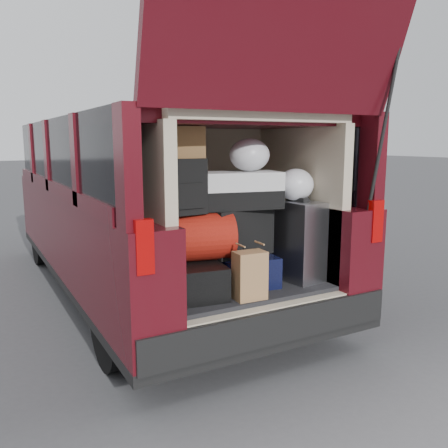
{
  "coord_description": "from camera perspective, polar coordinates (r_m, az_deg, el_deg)",
  "views": [
    {
      "loc": [
        -1.68,
        -2.71,
        1.58
      ],
      "look_at": [
        -0.07,
        0.2,
        1.0
      ],
      "focal_mm": 38.0,
      "sensor_mm": 36.0,
      "label": 1
    }
  ],
  "objects": [
    {
      "name": "kraft_bag",
      "position": [
        3.13,
        3.11,
        -6.2
      ],
      "size": [
        0.21,
        0.14,
        0.32
      ],
      "primitive_type": "cube",
      "rotation": [
        0.0,
        0.0,
        -0.05
      ],
      "color": "#AA7D4D",
      "rests_on": "load_floor"
    },
    {
      "name": "minivan",
      "position": [
        4.91,
        -8.61,
        2.01
      ],
      "size": [
        1.9,
        5.35,
        2.77
      ],
      "color": "black",
      "rests_on": "ground"
    },
    {
      "name": "ground",
      "position": [
        3.56,
        2.71,
        -16.41
      ],
      "size": [
        80.0,
        80.0,
        0.0
      ],
      "primitive_type": "plane",
      "color": "#3D3D40",
      "rests_on": "ground"
    },
    {
      "name": "twotone_duffel",
      "position": [
        3.37,
        1.84,
        4.11
      ],
      "size": [
        0.62,
        0.4,
        0.26
      ],
      "primitive_type": "cube",
      "rotation": [
        0.0,
        0.0,
        -0.18
      ],
      "color": "silver",
      "rests_on": "black_soft_case"
    },
    {
      "name": "red_duffel",
      "position": [
        3.22,
        -3.49,
        -1.53
      ],
      "size": [
        0.56,
        0.42,
        0.33
      ],
      "primitive_type": "cube",
      "rotation": [
        0.0,
        0.0,
        -0.2
      ],
      "color": "#9B1A0E",
      "rests_on": "black_hardshell"
    },
    {
      "name": "plastic_bag_center",
      "position": [
        3.4,
        3.09,
        8.29
      ],
      "size": [
        0.33,
        0.32,
        0.23
      ],
      "primitive_type": "ellipsoid",
      "rotation": [
        0.0,
        0.0,
        0.18
      ],
      "color": "silver",
      "rests_on": "twotone_duffel"
    },
    {
      "name": "load_floor",
      "position": [
        3.67,
        0.46,
        -10.89
      ],
      "size": [
        1.24,
        1.05,
        0.55
      ],
      "primitive_type": "cube",
      "color": "black",
      "rests_on": "ground"
    },
    {
      "name": "grocery_sack_lower",
      "position": [
        3.16,
        -4.78,
        9.77
      ],
      "size": [
        0.23,
        0.2,
        0.2
      ],
      "primitive_type": "cube",
      "rotation": [
        0.0,
        0.0,
        -0.05
      ],
      "color": "brown",
      "rests_on": "backpack"
    },
    {
      "name": "navy_hardshell",
      "position": [
        3.49,
        2.07,
        -5.33
      ],
      "size": [
        0.47,
        0.55,
        0.22
      ],
      "primitive_type": "cube",
      "rotation": [
        0.0,
        0.0,
        -0.12
      ],
      "color": "black",
      "rests_on": "load_floor"
    },
    {
      "name": "black_hardshell",
      "position": [
        3.25,
        -4.37,
        -6.48
      ],
      "size": [
        0.48,
        0.61,
        0.22
      ],
      "primitive_type": "cube",
      "rotation": [
        0.0,
        0.0,
        -0.13
      ],
      "color": "black",
      "rests_on": "load_floor"
    },
    {
      "name": "black_soft_case",
      "position": [
        3.43,
        1.53,
        -0.82
      ],
      "size": [
        0.5,
        0.34,
        0.34
      ],
      "primitive_type": "cube",
      "rotation": [
        0.0,
        0.0,
        0.12
      ],
      "color": "black",
      "rests_on": "navy_hardshell"
    },
    {
      "name": "backpack",
      "position": [
        3.12,
        -4.69,
        4.52
      ],
      "size": [
        0.27,
        0.17,
        0.37
      ],
      "primitive_type": "cube",
      "rotation": [
        0.0,
        0.0,
        0.07
      ],
      "color": "black",
      "rests_on": "red_duffel"
    },
    {
      "name": "plastic_bag_right",
      "position": [
        3.55,
        8.61,
        4.69
      ],
      "size": [
        0.29,
        0.27,
        0.24
      ],
      "primitive_type": "ellipsoid",
      "rotation": [
        0.0,
        0.0,
        0.05
      ],
      "color": "silver",
      "rests_on": "silver_roller"
    },
    {
      "name": "silver_roller",
      "position": [
        3.59,
        8.75,
        -1.96
      ],
      "size": [
        0.29,
        0.42,
        0.59
      ],
      "primitive_type": "cube",
      "rotation": [
        0.0,
        0.0,
        0.12
      ],
      "color": "silver",
      "rests_on": "load_floor"
    }
  ]
}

